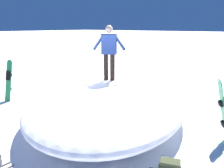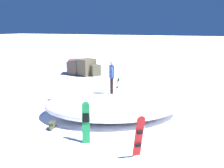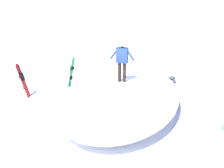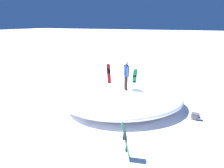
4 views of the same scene
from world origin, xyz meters
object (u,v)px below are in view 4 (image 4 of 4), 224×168
snowboarder_standing (126,74)px  snowboard_primary_upright (109,73)px  snowboard_tertiary_upright (135,78)px  backpack_far (160,92)px  snowboard_secondary_upright (126,141)px  backpack_near (195,116)px

snowboarder_standing → snowboard_primary_upright: size_ratio=1.03×
snowboard_tertiary_upright → snowboarder_standing: bearing=-84.2°
snowboard_primary_upright → snowboard_tertiary_upright: bearing=-11.2°
snowboard_primary_upright → snowboard_tertiary_upright: size_ratio=1.01×
snowboarder_standing → backpack_far: size_ratio=2.44×
snowboarder_standing → snowboard_primary_upright: snowboarder_standing is taller
snowboarder_standing → snowboard_secondary_upright: bearing=-72.0°
snowboard_tertiary_upright → backpack_far: 2.11m
snowboarder_standing → backpack_near: 4.18m
snowboard_primary_upright → backpack_far: 4.39m
snowboard_primary_upright → snowboarder_standing: bearing=-54.4°
snowboard_primary_upright → snowboard_secondary_upright: size_ratio=1.03×
snowboard_primary_upright → snowboard_secondary_upright: 8.44m
snowboarder_standing → snowboard_primary_upright: bearing=125.6°
backpack_far → snowboard_primary_upright: bearing=168.5°
snowboard_tertiary_upright → backpack_far: snowboard_tertiary_upright is taller
snowboard_secondary_upright → snowboard_tertiary_upright: snowboard_tertiary_upright is taller
snowboard_primary_upright → backpack_near: size_ratio=2.33×
snowboard_secondary_upright → backpack_far: size_ratio=2.28×
snowboarder_standing → backpack_near: snowboarder_standing is taller
snowboarder_standing → snowboard_primary_upright: (-2.62, 3.66, -1.25)m
snowboarder_standing → backpack_far: (1.63, 2.80, -1.91)m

